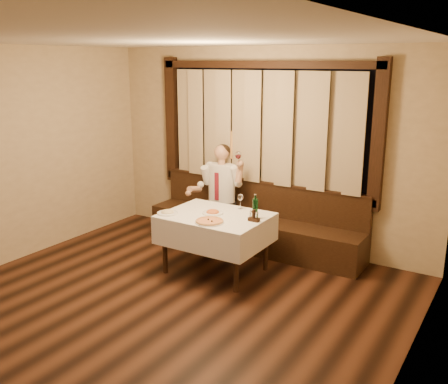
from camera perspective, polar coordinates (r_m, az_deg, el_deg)
The scene contains 10 objects.
room at distance 5.41m, azimuth -5.20°, elevation 2.97°, with size 5.01×6.01×2.81m.
banquette at distance 7.16m, azimuth 3.49°, elevation -3.91°, with size 3.20×0.61×0.94m.
dining_table at distance 6.21m, azimuth -0.98°, elevation -3.52°, with size 1.27×0.97×0.76m.
pizza at distance 5.88m, azimuth -1.67°, elevation -3.36°, with size 0.35×0.35×0.04m.
pasta_red at distance 6.21m, azimuth -1.31°, elevation -2.15°, with size 0.26×0.26×0.09m.
pasta_cream at distance 6.25m, azimuth -6.48°, elevation -2.15°, with size 0.26×0.26×0.09m.
green_bottle at distance 6.00m, azimuth 3.58°, elevation -1.85°, with size 0.07×0.07×0.30m.
table_wine_glass at distance 6.38m, azimuth 1.89°, elevation -0.68°, with size 0.07×0.07×0.20m.
cruet_caddy at distance 5.92m, azimuth 3.44°, elevation -2.89°, with size 0.13×0.07×0.14m.
seated_man at distance 7.19m, azimuth -0.54°, elevation 0.57°, with size 0.80×0.60×1.44m.
Camera 1 is at (3.20, -3.25, 2.61)m, focal length 40.00 mm.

